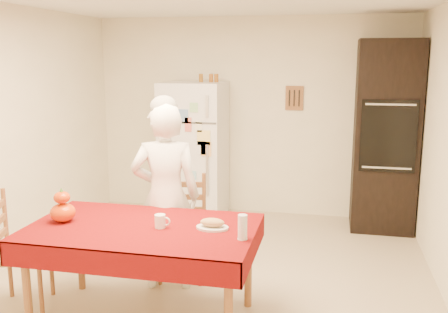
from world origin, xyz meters
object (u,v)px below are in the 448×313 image
(pumpkin_lower, at_px, (63,212))
(wine_glass, at_px, (243,227))
(dining_table, at_px, (143,235))
(chair_far, at_px, (183,222))
(bread_plate, at_px, (212,228))
(chair_left, at_px, (14,247))
(oven_cabinet, at_px, (385,136))
(coffee_mug, at_px, (160,221))
(seated_woman, at_px, (166,197))
(refrigerator, at_px, (194,151))

(pumpkin_lower, xyz_separation_m, wine_glass, (1.41, -0.08, 0.02))
(dining_table, xyz_separation_m, chair_far, (0.05, 0.87, -0.18))
(dining_table, distance_m, bread_plate, 0.53)
(bread_plate, bearing_deg, wine_glass, -32.58)
(dining_table, bearing_deg, chair_left, -179.18)
(bread_plate, bearing_deg, chair_left, -177.47)
(oven_cabinet, distance_m, chair_left, 4.08)
(chair_far, relative_size, chair_left, 1.00)
(wine_glass, bearing_deg, bread_plate, 147.42)
(chair_left, bearing_deg, bread_plate, -105.76)
(wine_glass, bearing_deg, chair_left, 177.22)
(dining_table, relative_size, wine_glass, 9.66)
(coffee_mug, xyz_separation_m, pumpkin_lower, (-0.78, -0.02, 0.02))
(coffee_mug, bearing_deg, chair_far, 95.90)
(chair_far, distance_m, chair_left, 1.45)
(dining_table, distance_m, wine_glass, 0.80)
(oven_cabinet, distance_m, bread_plate, 2.96)
(oven_cabinet, relative_size, dining_table, 1.29)
(coffee_mug, xyz_separation_m, wine_glass, (0.64, -0.11, 0.04))
(chair_far, xyz_separation_m, chair_left, (-1.15, -0.88, 0.00))
(oven_cabinet, height_order, seated_woman, oven_cabinet)
(refrigerator, height_order, seated_woman, refrigerator)
(refrigerator, xyz_separation_m, oven_cabinet, (2.28, 0.05, 0.25))
(dining_table, xyz_separation_m, wine_glass, (0.78, -0.11, 0.16))
(refrigerator, relative_size, chair_far, 1.79)
(coffee_mug, bearing_deg, wine_glass, -9.42)
(oven_cabinet, height_order, chair_left, oven_cabinet)
(oven_cabinet, distance_m, coffee_mug, 3.20)
(refrigerator, relative_size, seated_woman, 1.04)
(refrigerator, bearing_deg, dining_table, -82.91)
(chair_left, bearing_deg, wine_glass, -111.07)
(dining_table, bearing_deg, coffee_mug, -0.38)
(refrigerator, xyz_separation_m, dining_table, (0.32, -2.57, -0.16))
(chair_far, height_order, coffee_mug, chair_far)
(chair_far, distance_m, pumpkin_lower, 1.17)
(refrigerator, xyz_separation_m, chair_left, (-0.77, -2.59, -0.34))
(oven_cabinet, relative_size, wine_glass, 12.50)
(chair_left, relative_size, coffee_mug, 9.50)
(dining_table, height_order, chair_far, chair_far)
(oven_cabinet, bearing_deg, wine_glass, -113.42)
(chair_left, bearing_deg, chair_far, -70.67)
(refrigerator, distance_m, coffee_mug, 2.61)
(seated_woman, bearing_deg, oven_cabinet, -148.63)
(dining_table, relative_size, seated_woman, 1.04)
(chair_far, bearing_deg, oven_cabinet, 34.74)
(dining_table, relative_size, chair_far, 1.79)
(seated_woman, xyz_separation_m, bread_plate, (0.55, -0.55, -0.05))
(refrigerator, relative_size, pumpkin_lower, 8.81)
(oven_cabinet, relative_size, pumpkin_lower, 11.40)
(dining_table, height_order, wine_glass, wine_glass)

